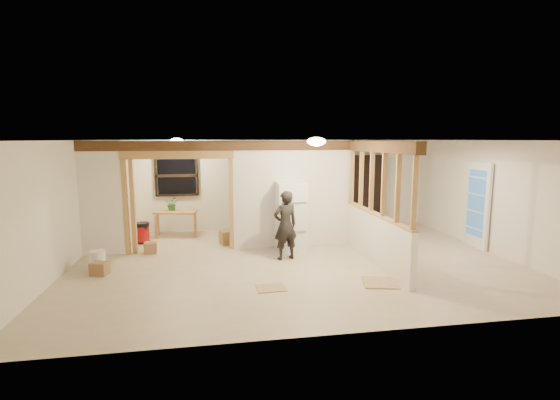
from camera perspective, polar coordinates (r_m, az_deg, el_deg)
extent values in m
cube|color=#C7B294|center=(8.57, 2.10, -8.60)|extent=(9.00, 6.50, 0.01)
cube|color=white|center=(8.19, 2.19, 8.39)|extent=(9.00, 6.50, 0.01)
cube|color=silver|center=(11.46, -1.17, 2.18)|extent=(9.00, 0.01, 2.50)
cube|color=silver|center=(5.21, 9.48, -5.71)|extent=(9.00, 0.01, 2.50)
cube|color=silver|center=(8.60, -28.69, -1.02)|extent=(0.01, 6.50, 2.50)
cube|color=silver|center=(10.20, 27.73, 0.40)|extent=(0.01, 6.50, 2.50)
cube|color=silver|center=(9.60, -23.85, 0.20)|extent=(0.90, 0.12, 2.50)
cube|color=silver|center=(9.49, 1.85, 0.85)|extent=(2.80, 0.12, 2.50)
cube|color=tan|center=(9.36, -13.96, -0.45)|extent=(2.46, 0.14, 2.20)
cube|color=#52341C|center=(9.24, -5.49, 7.63)|extent=(7.00, 0.18, 0.22)
cube|color=#52341C|center=(8.29, 13.75, 7.32)|extent=(0.18, 3.30, 0.22)
cube|color=silver|center=(8.54, 13.30, -5.39)|extent=(0.12, 3.20, 1.00)
cube|color=tan|center=(8.34, 13.57, 2.37)|extent=(0.14, 3.20, 1.32)
cube|color=black|center=(11.27, -14.33, 3.34)|extent=(1.12, 0.10, 1.10)
cube|color=white|center=(10.50, 25.98, -0.65)|extent=(0.12, 0.86, 2.00)
ellipsoid|color=#FFEABF|center=(7.77, 5.14, 8.20)|extent=(0.36, 0.36, 0.16)
ellipsoid|color=#FFEABF|center=(10.35, -14.34, 8.06)|extent=(0.32, 0.32, 0.14)
ellipsoid|color=#FFD88C|center=(9.63, -11.63, 6.34)|extent=(0.07, 0.07, 0.07)
cube|color=white|center=(9.18, 1.55, -2.36)|extent=(0.65, 0.63, 1.57)
imported|color=black|center=(8.52, 0.76, -3.57)|extent=(0.61, 0.49, 1.47)
cube|color=tan|center=(10.94, -14.38, -3.25)|extent=(1.15, 0.74, 0.67)
imported|color=#3E752E|center=(10.96, -14.93, -0.50)|extent=(0.39, 0.36, 0.37)
cylinder|color=#A00F11|center=(10.52, -18.83, -4.36)|extent=(0.43, 0.43, 0.51)
cube|color=black|center=(11.97, 12.11, 1.22)|extent=(1.03, 0.34, 2.07)
cylinder|color=white|center=(8.74, -24.28, -7.73)|extent=(0.30, 0.30, 0.37)
cube|color=#967048|center=(9.96, -7.26, -5.22)|extent=(0.45, 0.41, 0.33)
cube|color=#967048|center=(9.55, -17.75, -6.41)|extent=(0.28, 0.28, 0.25)
cube|color=#967048|center=(8.41, -24.03, -8.80)|extent=(0.35, 0.31, 0.24)
cube|color=tan|center=(7.53, 13.86, -11.21)|extent=(0.72, 0.72, 0.02)
cube|color=tan|center=(7.08, -1.27, -12.27)|extent=(0.51, 0.41, 0.02)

